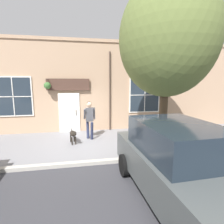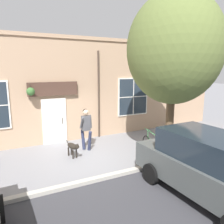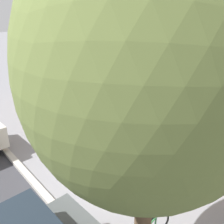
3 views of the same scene
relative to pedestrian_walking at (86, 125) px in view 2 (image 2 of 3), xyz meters
The scene contains 7 objects.
ground_plane 1.30m from the pedestrian_walking, 17.58° to the right, with size 90.00×90.00×0.00m, color gray.
storefront_facade 2.17m from the pedestrian_walking, behind, with size 0.95×18.00×4.91m.
pedestrian_walking is the anchor object (origin of this frame).
dog_on_leash 1.14m from the pedestrian_walking, 54.41° to the right, with size 1.04×0.36×0.65m.
street_tree_by_curb 4.45m from the pedestrian_walking, 47.63° to the left, with size 3.59×3.23×6.09m.
leaning_bicycle 2.96m from the pedestrian_walking, 50.75° to the left, with size 1.74×0.20×1.00m.
parked_car_mid_block 5.06m from the pedestrian_walking, 19.56° to the left, with size 4.36×2.05×1.75m.
Camera 2 is at (7.77, -2.81, 3.40)m, focal length 35.00 mm.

